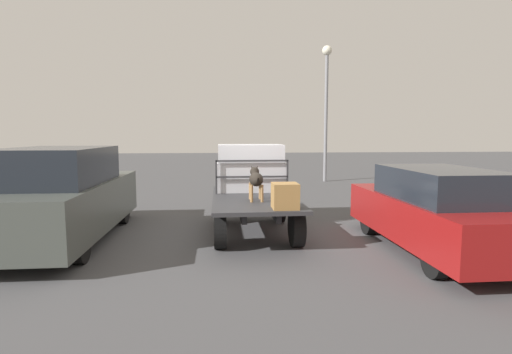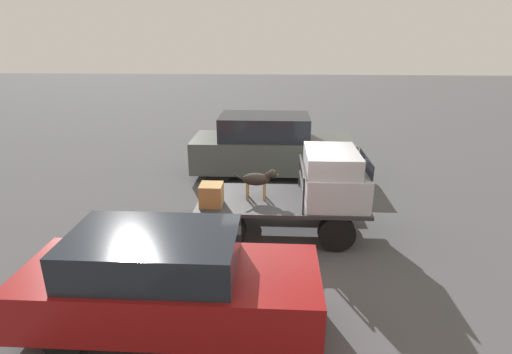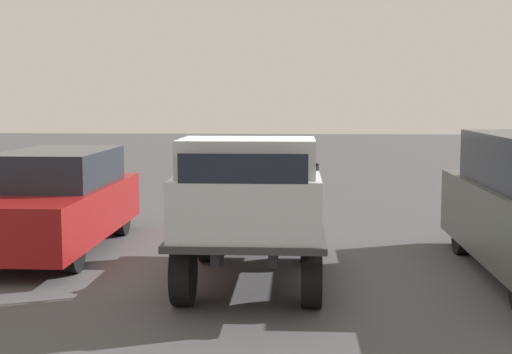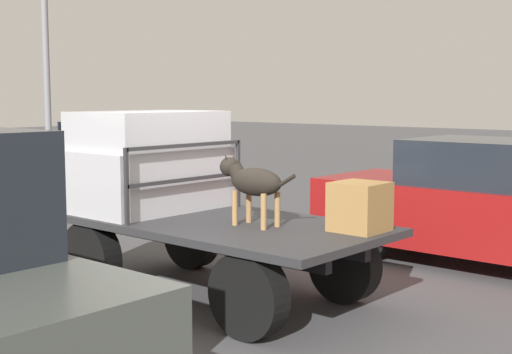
% 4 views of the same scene
% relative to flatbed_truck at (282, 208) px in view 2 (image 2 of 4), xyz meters
% --- Properties ---
extents(ground_plane, '(80.00, 80.00, 0.00)m').
position_rel_flatbed_truck_xyz_m(ground_plane, '(0.00, 0.00, -0.61)').
color(ground_plane, '#474749').
extents(flatbed_truck, '(3.80, 1.87, 0.86)m').
position_rel_flatbed_truck_xyz_m(flatbed_truck, '(0.00, 0.00, 0.00)').
color(flatbed_truck, black).
rests_on(flatbed_truck, ground).
extents(truck_cab, '(1.35, 1.75, 1.16)m').
position_rel_flatbed_truck_xyz_m(truck_cab, '(1.15, 0.00, 0.80)').
color(truck_cab, '#B7B7BC').
rests_on(truck_cab, flatbed_truck).
extents(truck_headboard, '(0.04, 1.75, 0.81)m').
position_rel_flatbed_truck_xyz_m(truck_headboard, '(0.43, 0.00, 0.79)').
color(truck_headboard, '#2D2D30').
rests_on(truck_headboard, flatbed_truck).
extents(dog, '(1.03, 0.29, 0.73)m').
position_rel_flatbed_truck_xyz_m(dog, '(-0.53, 0.00, 0.71)').
color(dog, '#9E7547').
rests_on(dog, flatbed_truck).
extents(cargo_crate, '(0.49, 0.49, 0.49)m').
position_rel_flatbed_truck_xyz_m(cargo_crate, '(-1.56, -0.47, 0.50)').
color(cargo_crate, olive).
rests_on(cargo_crate, flatbed_truck).
extents(parked_sedan, '(4.57, 1.73, 1.64)m').
position_rel_flatbed_truck_xyz_m(parked_sedan, '(-1.79, -3.35, 0.21)').
color(parked_sedan, black).
rests_on(parked_sedan, ground).
extents(parked_pickup_far, '(5.15, 1.97, 2.01)m').
position_rel_flatbed_truck_xyz_m(parked_pickup_far, '(-0.36, 4.09, 0.37)').
color(parked_pickup_far, black).
rests_on(parked_pickup_far, ground).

